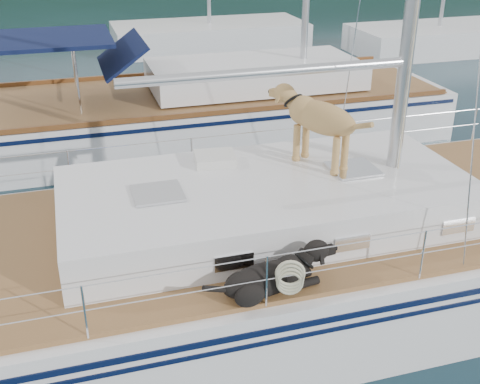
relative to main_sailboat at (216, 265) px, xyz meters
name	(u,v)px	position (x,y,z in m)	size (l,w,h in m)	color
ground	(209,308)	(-0.10, 0.00, -0.68)	(120.00, 120.00, 0.00)	black
main_sailboat	(216,265)	(0.00, 0.00, 0.00)	(12.00, 3.82, 14.01)	white
neighbor_sailboat	(210,112)	(1.54, 6.49, -0.06)	(11.00, 3.50, 13.30)	white
bg_boat_center	(210,36)	(3.90, 16.00, -0.23)	(7.20, 3.00, 11.65)	white
bg_boat_east	(438,39)	(11.90, 13.00, -0.22)	(6.40, 3.00, 11.65)	white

